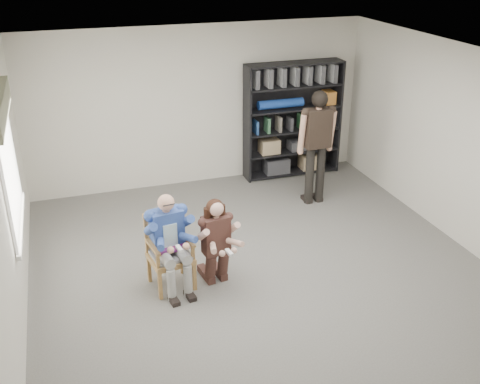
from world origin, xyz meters
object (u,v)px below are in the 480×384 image
object	(u,v)px
bookshelf	(293,120)
standing_man	(316,149)
kneeling_woman	(217,243)
seated_man	(170,242)
armchair	(170,252)

from	to	relation	value
bookshelf	standing_man	xyz separation A→B (m)	(-0.12, -1.28, -0.10)
kneeling_woman	bookshelf	distance (m)	3.92
seated_man	standing_man	xyz separation A→B (m)	(2.80, 1.71, 0.31)
kneeling_woman	bookshelf	world-z (taller)	bookshelf
seated_man	standing_man	size ratio (longest dim) A/B	0.67
seated_man	bookshelf	bearing A→B (deg)	37.45
armchair	seated_man	world-z (taller)	seated_man
kneeling_woman	bookshelf	size ratio (longest dim) A/B	0.56
armchair	standing_man	bearing A→B (deg)	23.25
seated_man	kneeling_woman	bearing A→B (deg)	-19.81
kneeling_woman	standing_man	distance (m)	2.90
kneeling_woman	standing_man	world-z (taller)	standing_man
armchair	bookshelf	xyz separation A→B (m)	(2.92, 2.98, 0.56)
armchair	standing_man	size ratio (longest dim) A/B	0.52
seated_man	bookshelf	size ratio (longest dim) A/B	0.61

